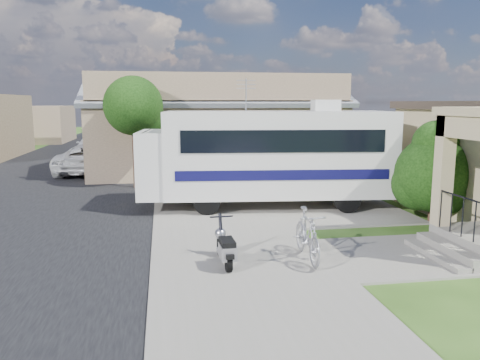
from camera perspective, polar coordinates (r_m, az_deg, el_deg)
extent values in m
plane|color=#223E10|center=(11.45, 4.57, -8.40)|extent=(120.00, 120.00, 0.00)
cube|color=black|center=(21.42, -22.33, -0.67)|extent=(9.00, 80.00, 0.02)
cube|color=slate|center=(20.93, -4.73, -0.15)|extent=(4.00, 80.00, 0.06)
cube|color=slate|center=(16.02, 5.90, -3.15)|extent=(7.00, 6.00, 0.05)
cube|color=slate|center=(11.66, 20.45, -8.53)|extent=(4.00, 3.00, 0.05)
cube|color=black|center=(15.68, 21.98, 2.15)|extent=(0.04, 1.10, 1.20)
cube|color=slate|center=(11.74, 24.21, -7.96)|extent=(0.40, 2.16, 0.32)
cube|color=slate|center=(11.57, 22.72, -8.52)|extent=(0.35, 2.16, 0.16)
cube|color=#8A7E57|center=(12.42, 23.58, 1.00)|extent=(0.35, 0.35, 2.70)
cube|color=#8A7E57|center=(11.48, 26.72, 5.68)|extent=(0.35, 2.40, 0.50)
cylinder|color=black|center=(11.59, 25.65, -1.96)|extent=(0.04, 1.70, 0.04)
cube|color=brown|center=(24.77, -3.24, 5.48)|extent=(12.00, 8.00, 3.60)
cube|color=slate|center=(22.74, -2.74, 11.05)|extent=(12.50, 4.40, 1.78)
cube|color=slate|center=(26.71, -3.76, 10.80)|extent=(12.50, 4.40, 1.78)
cube|color=slate|center=(24.75, -3.31, 12.54)|extent=(12.50, 0.50, 0.22)
cube|color=brown|center=(20.85, -2.11, 11.21)|extent=(11.76, 0.20, 1.30)
cube|color=brown|center=(46.28, -25.04, 6.19)|extent=(8.00, 7.00, 3.20)
cylinder|color=#331F16|center=(19.70, -12.70, 3.59)|extent=(0.20, 0.20, 3.15)
sphere|color=black|center=(19.60, -12.89, 8.83)|extent=(2.40, 2.40, 2.40)
sphere|color=black|center=(19.79, -11.65, 7.57)|extent=(1.68, 1.68, 1.68)
cylinder|color=#331F16|center=(29.65, -11.66, 5.65)|extent=(0.20, 0.20, 3.29)
sphere|color=black|center=(29.59, -11.78, 9.28)|extent=(2.40, 2.40, 2.40)
sphere|color=black|center=(29.78, -10.96, 8.40)|extent=(1.68, 1.68, 1.68)
cylinder|color=#331F16|center=(38.64, -11.17, 6.29)|extent=(0.20, 0.20, 3.01)
sphere|color=black|center=(38.59, -11.25, 8.84)|extent=(2.40, 2.40, 2.40)
sphere|color=black|center=(38.78, -10.63, 8.22)|extent=(1.68, 1.68, 1.68)
cube|color=#BBBBB7|center=(15.65, 4.59, 3.33)|extent=(7.61, 3.35, 2.74)
cube|color=#BBBBB7|center=(15.63, -10.53, 2.02)|extent=(1.09, 2.58, 2.11)
cube|color=black|center=(15.59, -11.29, 4.13)|extent=(0.28, 2.24, 0.95)
cube|color=black|center=(14.29, 5.39, 4.73)|extent=(6.25, 0.65, 0.69)
cube|color=black|center=(16.92, 3.95, 5.47)|extent=(6.25, 0.65, 0.69)
cube|color=#0C0B37|center=(14.42, 5.32, 0.60)|extent=(6.61, 0.67, 0.32)
cube|color=#0C0B37|center=(17.02, 3.91, 1.97)|extent=(6.61, 0.67, 0.32)
cube|color=#BBBBB7|center=(15.87, 10.39, 8.94)|extent=(0.91, 0.82, 0.37)
cylinder|color=#99989F|center=(15.44, 0.74, 10.33)|extent=(0.04, 0.04, 1.05)
cylinder|color=black|center=(14.55, -4.07, -2.60)|extent=(0.87, 0.38, 0.84)
cylinder|color=black|center=(16.83, -4.04, -0.95)|extent=(0.87, 0.38, 0.84)
cylinder|color=black|center=(15.19, 12.90, -2.31)|extent=(0.87, 0.38, 0.84)
cylinder|color=black|center=(17.38, 10.73, -0.77)|extent=(0.87, 0.38, 0.84)
cylinder|color=#331F16|center=(14.90, 22.31, -3.12)|extent=(0.18, 0.18, 0.89)
sphere|color=black|center=(14.73, 22.55, 0.68)|extent=(2.22, 2.22, 2.22)
sphere|color=black|center=(15.19, 23.42, 2.56)|extent=(1.78, 1.78, 1.78)
sphere|color=black|center=(14.79, 20.92, -0.49)|extent=(1.56, 1.56, 1.56)
sphere|color=black|center=(14.64, 23.86, -1.22)|extent=(1.33, 1.33, 1.33)
sphere|color=black|center=(14.63, 22.77, 4.12)|extent=(1.33, 1.33, 1.33)
cylinder|color=black|center=(9.75, -1.41, -9.95)|extent=(0.13, 0.42, 0.42)
cylinder|color=black|center=(10.72, -2.39, -8.13)|extent=(0.13, 0.42, 0.42)
cube|color=#99989F|center=(10.17, -1.88, -8.78)|extent=(0.30, 0.53, 0.08)
cube|color=#99989F|center=(9.77, -1.51, -8.72)|extent=(0.34, 0.53, 0.28)
cube|color=black|center=(9.76, -1.57, -7.58)|extent=(0.30, 0.58, 0.11)
cube|color=black|center=(9.56, -1.27, -9.26)|extent=(0.18, 0.19, 0.09)
cylinder|color=black|center=(10.55, -2.35, -6.28)|extent=(0.09, 0.32, 0.79)
sphere|color=#99989F|center=(10.63, -2.40, -6.53)|extent=(0.26, 0.26, 0.26)
sphere|color=black|center=(10.70, -2.47, -6.42)|extent=(0.11, 0.11, 0.11)
cylinder|color=black|center=(10.38, -2.29, -4.49)|extent=(0.52, 0.05, 0.03)
cube|color=black|center=(10.68, -2.39, -7.55)|extent=(0.14, 0.27, 0.06)
imported|color=#99989F|center=(10.44, 8.20, -6.97)|extent=(0.61, 1.91, 1.14)
imported|color=silver|center=(24.56, -17.43, 2.52)|extent=(3.44, 5.65, 1.47)
imported|color=silver|center=(30.38, -16.96, 3.94)|extent=(2.68, 5.75, 1.62)
cylinder|color=#167123|center=(12.55, 21.82, -7.08)|extent=(0.36, 0.36, 0.16)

